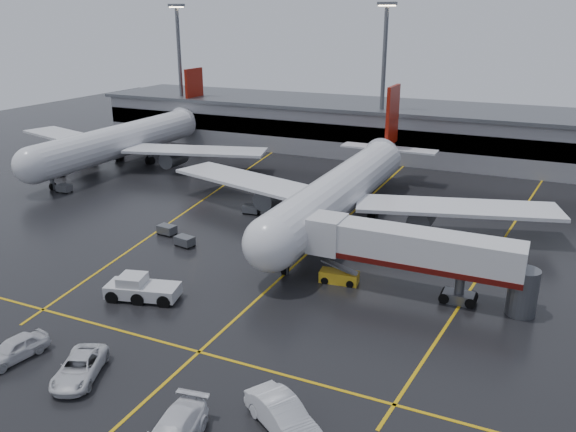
% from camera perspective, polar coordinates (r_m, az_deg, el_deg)
% --- Properties ---
extents(ground, '(220.00, 220.00, 0.00)m').
position_cam_1_polar(ground, '(61.56, 2.47, -3.22)').
color(ground, black).
rests_on(ground, ground).
extents(apron_line_centre, '(0.25, 90.00, 0.02)m').
position_cam_1_polar(apron_line_centre, '(61.55, 2.47, -3.21)').
color(apron_line_centre, gold).
rests_on(apron_line_centre, ground).
extents(apron_line_stop, '(60.00, 0.25, 0.02)m').
position_cam_1_polar(apron_line_stop, '(44.16, -8.74, -13.09)').
color(apron_line_stop, gold).
rests_on(apron_line_stop, ground).
extents(apron_line_left, '(9.99, 69.35, 0.02)m').
position_cam_1_polar(apron_line_left, '(78.73, -8.29, 1.65)').
color(apron_line_left, gold).
rests_on(apron_line_left, ground).
extents(apron_line_right, '(7.57, 69.64, 0.02)m').
position_cam_1_polar(apron_line_right, '(67.08, 20.24, -2.51)').
color(apron_line_right, gold).
rests_on(apron_line_right, ground).
extents(terminal, '(122.00, 19.00, 8.60)m').
position_cam_1_polar(terminal, '(104.71, 12.64, 8.18)').
color(terminal, gray).
rests_on(terminal, ground).
extents(light_mast_left, '(3.00, 1.20, 25.45)m').
position_cam_1_polar(light_mast_left, '(116.05, -10.61, 14.41)').
color(light_mast_left, '#595B60').
rests_on(light_mast_left, ground).
extents(light_mast_mid, '(3.00, 1.20, 25.45)m').
position_cam_1_polar(light_mast_mid, '(98.78, 9.39, 13.71)').
color(light_mast_mid, '#595B60').
rests_on(light_mast_mid, ground).
extents(main_airliner, '(48.80, 45.60, 14.10)m').
position_cam_1_polar(main_airliner, '(68.76, 5.60, 2.84)').
color(main_airliner, silver).
rests_on(main_airliner, ground).
extents(second_airliner, '(48.80, 45.60, 14.10)m').
position_cam_1_polar(second_airliner, '(99.65, -15.52, 7.34)').
color(second_airliner, silver).
rests_on(second_airliner, ground).
extents(jet_bridge, '(19.90, 3.40, 6.05)m').
position_cam_1_polar(jet_bridge, '(51.55, 12.27, -3.51)').
color(jet_bridge, silver).
rests_on(jet_bridge, ground).
extents(pushback_tractor, '(6.72, 4.09, 2.25)m').
position_cam_1_polar(pushback_tractor, '(52.27, -14.28, -7.00)').
color(pushback_tractor, silver).
rests_on(pushback_tractor, ground).
extents(belt_loader, '(3.69, 2.01, 2.25)m').
position_cam_1_polar(belt_loader, '(53.97, 5.06, -5.98)').
color(belt_loader, gold).
rests_on(belt_loader, ground).
extents(service_van_a, '(4.46, 6.05, 1.53)m').
position_cam_1_polar(service_van_a, '(43.02, -19.85, -13.88)').
color(service_van_a, silver).
rests_on(service_van_a, ground).
extents(service_van_c, '(6.06, 4.82, 1.93)m').
position_cam_1_polar(service_van_c, '(36.31, -0.52, -19.00)').
color(service_van_c, silver).
rests_on(service_van_c, ground).
extents(service_van_d, '(2.69, 5.10, 1.65)m').
position_cam_1_polar(service_van_d, '(46.80, -25.31, -11.73)').
color(service_van_d, silver).
rests_on(service_van_d, ground).
extents(baggage_cart_a, '(2.21, 1.65, 1.12)m').
position_cam_1_polar(baggage_cart_a, '(62.87, -10.14, -2.41)').
color(baggage_cart_a, '#595B60').
rests_on(baggage_cart_a, ground).
extents(baggage_cart_b, '(2.14, 1.53, 1.12)m').
position_cam_1_polar(baggage_cart_b, '(66.53, -11.84, -1.30)').
color(baggage_cart_b, '#595B60').
rests_on(baggage_cart_b, ground).
extents(baggage_cart_c, '(2.12, 1.50, 1.12)m').
position_cam_1_polar(baggage_cart_c, '(72.18, -3.63, 0.71)').
color(baggage_cart_c, '#595B60').
rests_on(baggage_cart_c, ground).
extents(baggage_cart_d, '(2.32, 1.91, 1.12)m').
position_cam_1_polar(baggage_cart_d, '(95.82, -21.77, 4.01)').
color(baggage_cart_d, '#595B60').
rests_on(baggage_cart_d, ground).
extents(baggage_cart_e, '(2.01, 1.32, 1.12)m').
position_cam_1_polar(baggage_cart_e, '(86.69, -21.18, 2.59)').
color(baggage_cart_e, '#595B60').
rests_on(baggage_cart_e, ground).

